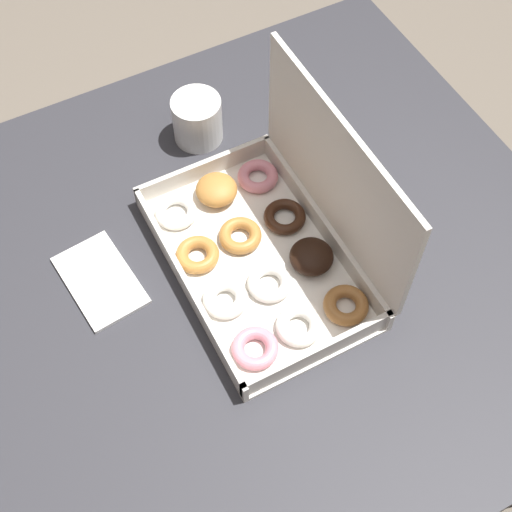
{
  "coord_description": "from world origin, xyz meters",
  "views": [
    {
      "loc": [
        0.49,
        -0.23,
        1.64
      ],
      "look_at": [
        -0.0,
        0.03,
        0.75
      ],
      "focal_mm": 50.0,
      "sensor_mm": 36.0,
      "label": 1
    }
  ],
  "objects": [
    {
      "name": "paper_napkin",
      "position": [
        -0.08,
        -0.19,
        0.73
      ],
      "size": [
        0.16,
        0.11,
        0.01
      ],
      "color": "white",
      "rests_on": "dining_table"
    },
    {
      "name": "dining_table",
      "position": [
        0.0,
        0.0,
        0.63
      ],
      "size": [
        0.91,
        1.02,
        0.73
      ],
      "color": "#2D2D33",
      "rests_on": "ground_plane"
    },
    {
      "name": "donut_box",
      "position": [
        -0.01,
        0.06,
        0.77
      ],
      "size": [
        0.37,
        0.24,
        0.25
      ],
      "color": "silver",
      "rests_on": "dining_table"
    },
    {
      "name": "coffee_mug",
      "position": [
        -0.27,
        0.06,
        0.77
      ],
      "size": [
        0.08,
        0.08,
        0.08
      ],
      "color": "white",
      "rests_on": "dining_table"
    },
    {
      "name": "ground_plane",
      "position": [
        0.0,
        0.0,
        0.0
      ],
      "size": [
        8.0,
        8.0,
        0.0
      ],
      "primitive_type": "plane",
      "color": "#6B6054"
    }
  ]
}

